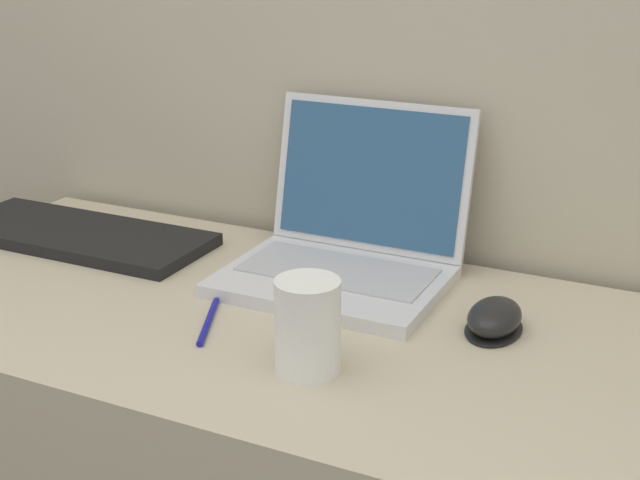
{
  "coord_description": "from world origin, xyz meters",
  "views": [
    {
      "loc": [
        0.52,
        -0.69,
        1.26
      ],
      "look_at": [
        0.01,
        0.37,
        0.83
      ],
      "focal_mm": 50.0,
      "sensor_mm": 36.0,
      "label": 1
    }
  ],
  "objects_px": {
    "external_keyboard": "(79,235)",
    "computer_mouse": "(494,319)",
    "drink_cup": "(308,325)",
    "pen": "(208,321)",
    "laptop": "(347,241)"
  },
  "relations": [
    {
      "from": "drink_cup",
      "to": "pen",
      "type": "relative_size",
      "value": 0.91
    },
    {
      "from": "laptop",
      "to": "drink_cup",
      "type": "relative_size",
      "value": 2.72
    },
    {
      "from": "drink_cup",
      "to": "external_keyboard",
      "type": "height_order",
      "value": "drink_cup"
    },
    {
      "from": "drink_cup",
      "to": "computer_mouse",
      "type": "distance_m",
      "value": 0.27
    },
    {
      "from": "laptop",
      "to": "external_keyboard",
      "type": "relative_size",
      "value": 0.7
    },
    {
      "from": "drink_cup",
      "to": "external_keyboard",
      "type": "bearing_deg",
      "value": 156.63
    },
    {
      "from": "laptop",
      "to": "pen",
      "type": "relative_size",
      "value": 2.48
    },
    {
      "from": "computer_mouse",
      "to": "external_keyboard",
      "type": "height_order",
      "value": "computer_mouse"
    },
    {
      "from": "drink_cup",
      "to": "pen",
      "type": "distance_m",
      "value": 0.2
    },
    {
      "from": "laptop",
      "to": "drink_cup",
      "type": "bearing_deg",
      "value": -74.67
    },
    {
      "from": "drink_cup",
      "to": "pen",
      "type": "height_order",
      "value": "drink_cup"
    },
    {
      "from": "computer_mouse",
      "to": "pen",
      "type": "height_order",
      "value": "computer_mouse"
    },
    {
      "from": "laptop",
      "to": "external_keyboard",
      "type": "xyz_separation_m",
      "value": [
        -0.47,
        -0.06,
        -0.05
      ]
    },
    {
      "from": "drink_cup",
      "to": "pen",
      "type": "xyz_separation_m",
      "value": [
        -0.18,
        0.06,
        -0.06
      ]
    },
    {
      "from": "external_keyboard",
      "to": "computer_mouse",
      "type": "bearing_deg",
      "value": -2.74
    }
  ]
}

